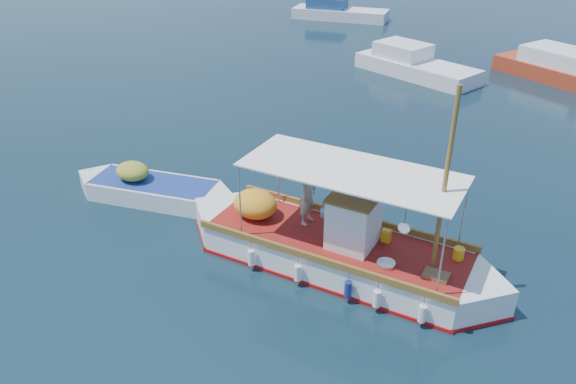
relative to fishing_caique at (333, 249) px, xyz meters
The scene contains 6 objects.
ground 0.51m from the fishing_caique, behind, with size 160.00×160.00×0.00m, color black.
fishing_caique is the anchor object (origin of this frame).
dinghy 6.83m from the fishing_caique, behind, with size 5.41×2.79×1.39m.
bg_boat_nw 18.54m from the fishing_caique, 107.55° to the left, with size 7.26×3.94×1.80m.
bg_boat_n 21.26m from the fishing_caique, 84.62° to the left, with size 9.39×5.86×1.80m.
bg_boat_far_w 32.53m from the fishing_caique, 120.65° to the left, with size 7.62×4.22×1.80m.
Camera 1 is at (6.30, -11.00, 9.15)m, focal length 35.00 mm.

